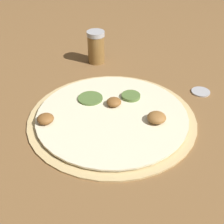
# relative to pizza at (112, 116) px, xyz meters

# --- Properties ---
(ground_plane) EXTENTS (3.00, 3.00, 0.00)m
(ground_plane) POSITION_rel_pizza_xyz_m (-0.00, 0.00, -0.01)
(ground_plane) COLOR brown
(pizza) EXTENTS (0.35, 0.35, 0.03)m
(pizza) POSITION_rel_pizza_xyz_m (0.00, 0.00, 0.00)
(pizza) COLOR #D6B77A
(pizza) RESTS_ON ground_plane
(spice_jar) EXTENTS (0.05, 0.05, 0.09)m
(spice_jar) POSITION_rel_pizza_xyz_m (0.07, -0.26, 0.04)
(spice_jar) COLOR olive
(spice_jar) RESTS_ON ground_plane
(loose_cap) EXTENTS (0.04, 0.04, 0.01)m
(loose_cap) POSITION_rel_pizza_xyz_m (-0.20, -0.13, -0.00)
(loose_cap) COLOR #B2B2B7
(loose_cap) RESTS_ON ground_plane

